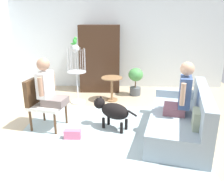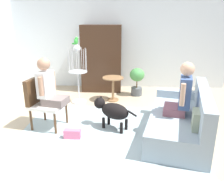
# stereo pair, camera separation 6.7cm
# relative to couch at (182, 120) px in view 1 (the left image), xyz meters

# --- Properties ---
(ground_plane) EXTENTS (7.02, 7.02, 0.00)m
(ground_plane) POSITION_rel_couch_xyz_m (-1.31, 0.20, -0.29)
(ground_plane) COLOR tan
(back_wall) EXTENTS (6.45, 0.12, 2.54)m
(back_wall) POSITION_rel_couch_xyz_m (-1.31, 2.97, 0.98)
(back_wall) COLOR silver
(back_wall) RESTS_ON ground
(area_rug) EXTENTS (3.08, 2.57, 0.01)m
(area_rug) POSITION_rel_couch_xyz_m (-1.33, -0.04, -0.28)
(area_rug) COLOR #9EB2B7
(area_rug) RESTS_ON ground
(couch) EXTENTS (1.36, 2.09, 0.85)m
(couch) POSITION_rel_couch_xyz_m (0.00, 0.00, 0.00)
(couch) COLOR #8EA0AD
(couch) RESTS_ON ground
(armchair) EXTENTS (0.69, 0.66, 0.94)m
(armchair) POSITION_rel_couch_xyz_m (-2.54, 0.22, 0.26)
(armchair) COLOR #4C331E
(armchair) RESTS_ON ground
(person_on_couch) EXTENTS (0.49, 0.52, 0.91)m
(person_on_couch) POSITION_rel_couch_xyz_m (-0.04, -0.01, 0.50)
(person_on_couch) COLOR #7C4B57
(person_on_armchair) EXTENTS (0.53, 0.50, 0.86)m
(person_on_armchair) POSITION_rel_couch_xyz_m (-2.39, 0.19, 0.53)
(person_on_armchair) COLOR #70615E
(round_end_table) EXTENTS (0.52, 0.52, 0.60)m
(round_end_table) POSITION_rel_couch_xyz_m (-1.29, 1.70, 0.12)
(round_end_table) COLOR olive
(round_end_table) RESTS_ON ground
(dog) EXTENTS (0.80, 0.55, 0.58)m
(dog) POSITION_rel_couch_xyz_m (-1.23, 0.19, 0.07)
(dog) COLOR black
(dog) RESTS_ON ground
(bird_cage_stand) EXTENTS (0.44, 0.44, 1.41)m
(bird_cage_stand) POSITION_rel_couch_xyz_m (-2.12, 1.52, 0.48)
(bird_cage_stand) COLOR silver
(bird_cage_stand) RESTS_ON ground
(parrot) EXTENTS (0.17, 0.10, 0.17)m
(parrot) POSITION_rel_couch_xyz_m (-2.13, 1.52, 1.20)
(parrot) COLOR green
(parrot) RESTS_ON bird_cage_stand
(potted_plant) EXTENTS (0.39, 0.39, 0.74)m
(potted_plant) POSITION_rel_couch_xyz_m (-0.68, 2.14, 0.16)
(potted_plant) COLOR #4C5156
(potted_plant) RESTS_ON ground
(armoire_cabinet) EXTENTS (1.09, 0.56, 1.81)m
(armoire_cabinet) POSITION_rel_couch_xyz_m (-1.65, 2.56, 0.62)
(armoire_cabinet) COLOR #382316
(armoire_cabinet) RESTS_ON ground
(handbag) EXTENTS (0.29, 0.11, 0.16)m
(handbag) POSITION_rel_couch_xyz_m (-1.89, -0.22, -0.21)
(handbag) COLOR #D8668C
(handbag) RESTS_ON ground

